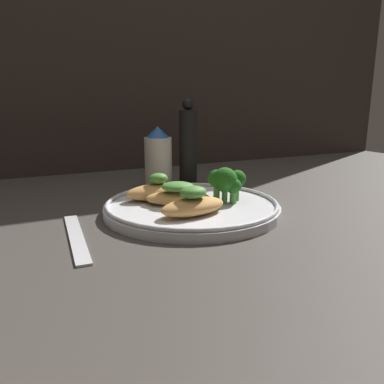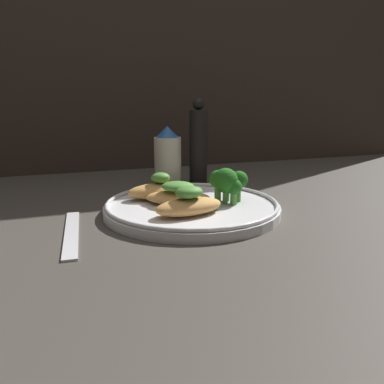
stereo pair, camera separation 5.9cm
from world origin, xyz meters
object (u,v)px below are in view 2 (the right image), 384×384
plate (192,207)px  pepper_grinder (198,145)px  broccoli_bunch (227,182)px  sauce_bottle (168,158)px

plate → pepper_grinder: pepper_grinder is taller
plate → broccoli_bunch: bearing=-8.7°
sauce_bottle → pepper_grinder: pepper_grinder is taller
broccoli_bunch → sauce_bottle: bearing=101.2°
plate → pepper_grinder: size_ratio=1.54×
sauce_bottle → pepper_grinder: size_ratio=0.69×
plate → sauce_bottle: size_ratio=2.22×
plate → sauce_bottle: bearing=85.1°
plate → broccoli_bunch: broccoli_bunch is taller
broccoli_bunch → pepper_grinder: bearing=82.4°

